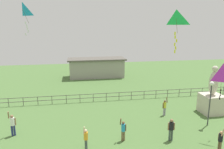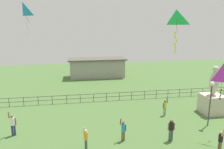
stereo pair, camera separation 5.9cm
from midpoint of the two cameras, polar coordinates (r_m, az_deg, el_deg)
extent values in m
cube|color=beige|center=(23.03, 25.48, -7.23)|extent=(1.93, 1.93, 1.88)
ellipsoid|color=beige|center=(22.44, 26.00, -2.15)|extent=(0.90, 0.76, 2.34)
sphere|color=beige|center=(22.15, 26.36, 1.41)|extent=(0.56, 0.56, 0.56)
cylinder|color=#38383D|center=(19.85, 25.08, -7.69)|extent=(0.10, 0.10, 3.60)
sphere|color=white|center=(19.29, 25.63, -2.25)|extent=(0.36, 0.36, 0.36)
cylinder|color=#3F4C47|center=(16.87, 15.47, -15.63)|extent=(0.15, 0.15, 0.88)
cylinder|color=#3F4C47|center=(16.92, 16.05, -15.58)|extent=(0.15, 0.15, 0.88)
cylinder|color=black|center=(16.56, 15.92, -13.30)|extent=(0.32, 0.32, 0.62)
sphere|color=#8C6647|center=(16.37, 16.02, -11.95)|extent=(0.24, 0.24, 0.24)
cylinder|color=#8C6647|center=(16.51, 15.18, -13.47)|extent=(0.10, 0.10, 0.59)
cylinder|color=#8C6647|center=(16.63, 16.65, -13.37)|extent=(0.10, 0.10, 0.59)
cylinder|color=navy|center=(18.68, -25.35, -13.55)|extent=(0.15, 0.15, 0.88)
cylinder|color=navy|center=(18.67, -24.81, -13.51)|extent=(0.15, 0.15, 0.88)
cylinder|color=white|center=(18.36, -25.31, -11.42)|extent=(0.32, 0.32, 0.62)
sphere|color=#8C6647|center=(18.20, -25.44, -10.18)|extent=(0.24, 0.24, 0.24)
cylinder|color=#8C6647|center=(18.22, -26.16, -9.81)|extent=(0.15, 0.26, 0.60)
cylinder|color=#8C6647|center=(18.37, -24.62, -11.47)|extent=(0.10, 0.10, 0.59)
cylinder|color=brown|center=(16.76, 27.45, -17.12)|extent=(0.13, 0.13, 0.77)
cylinder|color=brown|center=(16.86, 27.12, -16.90)|extent=(0.13, 0.13, 0.77)
cylinder|color=black|center=(16.50, 27.53, -15.00)|extent=(0.28, 0.28, 0.55)
sphere|color=tan|center=(16.34, 27.67, -13.82)|extent=(0.21, 0.21, 0.21)
cylinder|color=tan|center=(16.14, 28.00, -13.77)|extent=(0.22, 0.09, 0.52)
cylinder|color=tan|center=(16.65, 27.11, -14.84)|extent=(0.08, 0.08, 0.52)
cylinder|color=brown|center=(16.34, 2.89, -16.33)|extent=(0.13, 0.13, 0.79)
cylinder|color=brown|center=(16.38, 3.42, -16.25)|extent=(0.13, 0.13, 0.79)
cylinder|color=#268CBF|center=(16.04, 3.18, -14.20)|extent=(0.29, 0.29, 0.56)
sphere|color=brown|center=(15.87, 3.20, -12.96)|extent=(0.21, 0.21, 0.21)
cylinder|color=brown|center=(15.81, 2.47, -12.62)|extent=(0.11, 0.20, 0.53)
cylinder|color=brown|center=(16.12, 3.84, -14.21)|extent=(0.09, 0.09, 0.53)
cylinder|color=#3F4C47|center=(15.35, -7.06, -18.51)|extent=(0.13, 0.13, 0.79)
cylinder|color=#3F4C47|center=(15.47, -6.85, -18.23)|extent=(0.13, 0.13, 0.79)
cylinder|color=orange|center=(15.07, -7.02, -16.19)|extent=(0.29, 0.29, 0.56)
sphere|color=beige|center=(14.89, -7.07, -14.90)|extent=(0.21, 0.21, 0.21)
cylinder|color=beige|center=(14.70, -7.53, -14.82)|extent=(0.18, 0.14, 0.53)
cylinder|color=beige|center=(15.25, -6.76, -15.96)|extent=(0.09, 0.09, 0.53)
cylinder|color=#99999E|center=(21.13, 14.33, -9.70)|extent=(0.13, 0.13, 0.78)
cylinder|color=#99999E|center=(21.04, 13.99, -9.78)|extent=(0.13, 0.13, 0.78)
cylinder|color=gold|center=(20.84, 14.26, -8.05)|extent=(0.29, 0.29, 0.55)
sphere|color=brown|center=(20.71, 14.32, -7.06)|extent=(0.21, 0.21, 0.21)
cylinder|color=brown|center=(20.75, 14.84, -6.73)|extent=(0.13, 0.20, 0.53)
cylinder|color=brown|center=(20.74, 13.83, -8.22)|extent=(0.09, 0.09, 0.53)
pyramid|color=#B22DB2|center=(17.55, 27.96, 0.47)|extent=(1.08, 0.98, 1.36)
cylinder|color=#4C381E|center=(17.50, 27.70, -1.82)|extent=(0.27, 0.33, 1.36)
cube|color=black|center=(17.71, 27.58, -3.78)|extent=(0.11, 0.03, 0.21)
cube|color=black|center=(17.76, 27.49, -4.47)|extent=(0.08, 0.05, 0.20)
cube|color=black|center=(17.82, 27.42, -5.15)|extent=(0.11, 0.05, 0.21)
cube|color=black|center=(17.88, 27.33, -5.83)|extent=(0.12, 0.04, 0.21)
pyramid|color=#1EB759|center=(13.30, 17.09, 14.42)|extent=(1.09, 1.06, 0.89)
cylinder|color=#4C381E|center=(13.52, 17.27, 12.51)|extent=(0.35, 0.37, 0.89)
cube|color=yellow|center=(13.44, 16.85, 10.62)|extent=(0.08, 0.03, 0.20)
cube|color=yellow|center=(13.47, 16.88, 9.68)|extent=(0.11, 0.04, 0.21)
cube|color=yellow|center=(13.61, 17.23, 8.76)|extent=(0.10, 0.03, 0.21)
cube|color=yellow|center=(13.50, 16.77, 7.82)|extent=(0.11, 0.04, 0.21)
cube|color=yellow|center=(13.61, 17.01, 6.91)|extent=(0.10, 0.03, 0.21)
cube|color=yellow|center=(13.59, 16.79, 5.98)|extent=(0.08, 0.01, 0.20)
pyramid|color=#198CD1|center=(17.95, -22.98, 15.98)|extent=(1.04, 0.99, 1.01)
cylinder|color=#4C381E|center=(18.06, -22.23, 14.42)|extent=(0.32, 0.37, 1.01)
cube|color=white|center=(18.03, -22.29, 12.84)|extent=(0.10, 0.02, 0.20)
cube|color=white|center=(18.05, -21.98, 12.16)|extent=(0.09, 0.02, 0.20)
cube|color=white|center=(18.05, -21.84, 11.47)|extent=(0.11, 0.02, 0.21)
cube|color=white|center=(18.07, -21.65, 10.79)|extent=(0.08, 0.05, 0.20)
cube|color=white|center=(18.03, -22.19, 10.04)|extent=(0.11, 0.03, 0.21)
cylinder|color=#4C4742|center=(25.12, -26.12, -6.79)|extent=(0.06, 0.06, 0.95)
cylinder|color=#4C4742|center=(24.72, -22.79, -6.77)|extent=(0.06, 0.06, 0.95)
cylinder|color=#4C4742|center=(24.41, -19.34, -6.72)|extent=(0.06, 0.06, 0.95)
cylinder|color=#4C4742|center=(24.19, -15.83, -6.65)|extent=(0.06, 0.06, 0.95)
cylinder|color=#4C4742|center=(24.06, -12.14, -6.55)|extent=(0.06, 0.06, 0.95)
cylinder|color=#4C4742|center=(24.03, -8.53, -6.42)|extent=(0.06, 0.06, 0.95)
cylinder|color=#4C4742|center=(24.09, -4.96, -6.27)|extent=(0.06, 0.06, 0.95)
cylinder|color=#4C4742|center=(24.25, -1.41, -6.10)|extent=(0.06, 0.06, 0.95)
cylinder|color=#4C4742|center=(24.49, 2.07, -5.91)|extent=(0.06, 0.06, 0.95)
cylinder|color=#4C4742|center=(24.82, 5.43, -5.70)|extent=(0.06, 0.06, 0.95)
cylinder|color=#4C4742|center=(25.25, 8.85, -5.47)|extent=(0.06, 0.06, 0.95)
cylinder|color=#4C4742|center=(25.74, 11.99, -5.25)|extent=(0.06, 0.06, 0.95)
cylinder|color=#4C4742|center=(26.31, 14.99, -5.01)|extent=(0.06, 0.06, 0.95)
cylinder|color=#4C4742|center=(26.96, 17.92, -4.77)|extent=(0.06, 0.06, 0.95)
cylinder|color=#4C4742|center=(27.69, 20.78, -4.53)|extent=(0.06, 0.06, 0.95)
cylinder|color=#4C4742|center=(28.47, 23.41, -4.29)|extent=(0.06, 0.06, 0.95)
cylinder|color=#4C4742|center=(29.29, 25.85, -4.06)|extent=(0.06, 0.06, 0.95)
cylinder|color=#4C4742|center=(30.17, 28.17, -3.84)|extent=(0.06, 0.06, 0.95)
cube|color=#4C4742|center=(24.10, -1.51, -5.13)|extent=(36.00, 0.05, 0.05)
cube|color=#4C4742|center=(24.24, -1.51, -6.10)|extent=(36.00, 0.05, 0.05)
cube|color=gray|center=(35.53, -3.99, 1.68)|extent=(8.93, 3.23, 2.94)
cube|color=#59544C|center=(35.26, -4.04, 4.21)|extent=(9.53, 3.83, 0.24)
camera|label=1|loc=(0.03, -89.89, 0.03)|focal=33.69mm
camera|label=2|loc=(0.03, 90.11, -0.03)|focal=33.69mm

